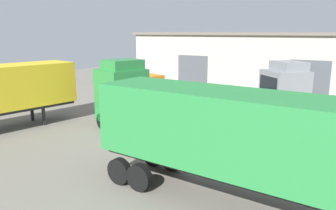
# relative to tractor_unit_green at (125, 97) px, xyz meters

# --- Properties ---
(ground_plane) EXTENTS (60.00, 60.00, 0.00)m
(ground_plane) POSITION_rel_tractor_unit_green_xyz_m (3.21, -0.52, -1.99)
(ground_plane) COLOR slate
(warehouse_building) EXTENTS (24.76, 8.28, 5.80)m
(warehouse_building) POSITION_rel_tractor_unit_green_xyz_m (3.21, 17.37, 0.92)
(warehouse_building) COLOR #B7B2A3
(warehouse_building) RESTS_ON ground_plane
(tractor_unit_green) EXTENTS (6.55, 4.29, 4.23)m
(tractor_unit_green) POSITION_rel_tractor_unit_green_xyz_m (0.00, 0.00, 0.00)
(tractor_unit_green) COLOR #28843D
(tractor_unit_green) RESTS_ON ground_plane
(container_trailer_green) EXTENTS (11.36, 3.28, 3.94)m
(container_trailer_green) POSITION_rel_tractor_unit_green_xyz_m (9.25, -5.39, 0.53)
(container_trailer_green) COLOR #28843D
(container_trailer_green) RESTS_ON ground_plane
(flatbed_truck_orange) EXTENTS (4.48, 7.47, 2.69)m
(flatbed_truck_orange) POSITION_rel_tractor_unit_green_xyz_m (-1.56, 5.77, -0.70)
(flatbed_truck_orange) COLOR orange
(flatbed_truck_orange) RESTS_ON ground_plane
(tractor_unit_grey) EXTENTS (6.17, 6.05, 3.97)m
(tractor_unit_grey) POSITION_rel_tractor_unit_green_xyz_m (8.27, 7.11, -0.13)
(tractor_unit_grey) COLOR gray
(tractor_unit_grey) RESTS_ON ground_plane
(oil_drum) EXTENTS (0.58, 0.58, 0.88)m
(oil_drum) POSITION_rel_tractor_unit_green_xyz_m (5.80, 1.32, -1.55)
(oil_drum) COLOR #B22D23
(oil_drum) RESTS_ON ground_plane
(traffic_cone) EXTENTS (0.40, 0.40, 0.55)m
(traffic_cone) POSITION_rel_tractor_unit_green_xyz_m (10.48, 3.15, -1.74)
(traffic_cone) COLOR black
(traffic_cone) RESTS_ON ground_plane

